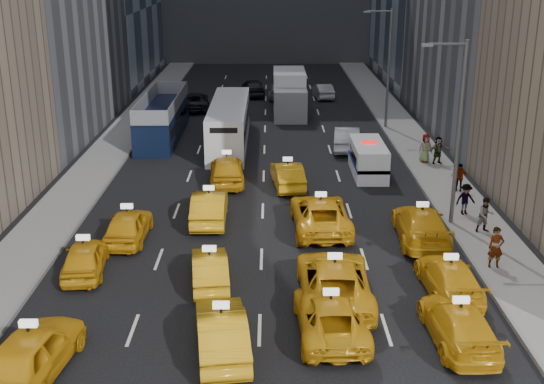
% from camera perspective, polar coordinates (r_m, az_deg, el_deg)
% --- Properties ---
extents(ground, '(160.00, 160.00, 0.00)m').
position_cam_1_polar(ground, '(22.94, -1.12, -13.98)').
color(ground, black).
rests_on(ground, ground).
extents(sidewalk_west, '(3.00, 90.00, 0.15)m').
position_cam_1_polar(sidewalk_west, '(47.21, -13.52, 3.23)').
color(sidewalk_west, gray).
rests_on(sidewalk_west, ground).
extents(sidewalk_east, '(3.00, 90.00, 0.15)m').
position_cam_1_polar(sidewalk_east, '(47.05, 12.27, 3.27)').
color(sidewalk_east, gray).
rests_on(sidewalk_east, ground).
extents(curb_west, '(0.15, 90.00, 0.18)m').
position_cam_1_polar(curb_west, '(46.90, -11.79, 3.27)').
color(curb_west, slate).
rests_on(curb_west, ground).
extents(curb_east, '(0.15, 90.00, 0.18)m').
position_cam_1_polar(curb_east, '(46.75, 10.53, 3.31)').
color(curb_east, slate).
rests_on(curb_east, ground).
extents(streetlight_near, '(2.15, 0.22, 9.00)m').
position_cam_1_polar(streetlight_near, '(33.32, 15.21, 5.21)').
color(streetlight_near, '#595B60').
rests_on(streetlight_near, ground).
extents(streetlight_far, '(2.15, 0.22, 9.00)m').
position_cam_1_polar(streetlight_far, '(52.53, 9.63, 10.47)').
color(streetlight_far, '#595B60').
rests_on(streetlight_far, ground).
extents(taxi_4, '(2.57, 5.02, 1.64)m').
position_cam_1_polar(taxi_4, '(23.08, -19.43, -12.57)').
color(taxi_4, orange).
rests_on(taxi_4, ground).
extents(taxi_5, '(2.23, 4.81, 1.53)m').
position_cam_1_polar(taxi_5, '(23.10, -4.22, -11.55)').
color(taxi_5, orange).
rests_on(taxi_5, ground).
extents(taxi_6, '(2.54, 5.11, 1.39)m').
position_cam_1_polar(taxi_6, '(24.19, 4.90, -10.25)').
color(taxi_6, orange).
rests_on(taxi_6, ground).
extents(taxi_7, '(2.13, 4.86, 1.39)m').
position_cam_1_polar(taxi_7, '(24.44, 15.35, -10.59)').
color(taxi_7, orange).
rests_on(taxi_7, ground).
extents(taxi_8, '(2.07, 4.22, 1.38)m').
position_cam_1_polar(taxi_8, '(29.45, -15.38, -5.33)').
color(taxi_8, orange).
rests_on(taxi_8, ground).
extents(taxi_9, '(1.87, 4.15, 1.32)m').
position_cam_1_polar(taxi_9, '(27.65, -5.22, -6.40)').
color(taxi_9, orange).
rests_on(taxi_9, ground).
extents(taxi_10, '(2.80, 5.93, 1.64)m').
position_cam_1_polar(taxi_10, '(26.30, 5.22, -7.42)').
color(taxi_10, orange).
rests_on(taxi_10, ground).
extents(taxi_11, '(2.06, 4.75, 1.36)m').
position_cam_1_polar(taxi_11, '(27.62, 14.60, -6.96)').
color(taxi_11, orange).
rests_on(taxi_11, ground).
extents(taxi_12, '(1.80, 4.35, 1.47)m').
position_cam_1_polar(taxi_12, '(32.30, -11.94, -2.76)').
color(taxi_12, orange).
rests_on(taxi_12, ground).
extents(taxi_13, '(1.75, 4.75, 1.55)m').
position_cam_1_polar(taxi_13, '(33.96, -5.26, -1.24)').
color(taxi_13, orange).
rests_on(taxi_13, ground).
extents(taxi_14, '(2.84, 5.80, 1.59)m').
position_cam_1_polar(taxi_14, '(32.92, 4.07, -1.85)').
color(taxi_14, orange).
rests_on(taxi_14, ground).
extents(taxi_15, '(2.48, 5.56, 1.59)m').
position_cam_1_polar(taxi_15, '(32.28, 12.37, -2.70)').
color(taxi_15, orange).
rests_on(taxi_15, ground).
extents(taxi_16, '(2.31, 5.03, 1.67)m').
position_cam_1_polar(taxi_16, '(39.66, -3.79, 1.88)').
color(taxi_16, orange).
rests_on(taxi_16, ground).
extents(taxi_17, '(2.03, 4.57, 1.46)m').
position_cam_1_polar(taxi_17, '(38.93, 1.31, 1.43)').
color(taxi_17, orange).
rests_on(taxi_17, ground).
extents(nypd_van, '(2.53, 5.07, 2.09)m').
position_cam_1_polar(nypd_van, '(41.66, 8.05, 2.73)').
color(nypd_van, white).
rests_on(nypd_van, ground).
extents(double_decker, '(3.70, 11.12, 3.17)m').
position_cam_1_polar(double_decker, '(50.24, -9.14, 6.22)').
color(double_decker, black).
rests_on(double_decker, ground).
extents(city_bus, '(3.98, 11.97, 3.03)m').
position_cam_1_polar(city_bus, '(47.79, -3.60, 5.68)').
color(city_bus, silver).
rests_on(city_bus, ground).
extents(box_truck, '(2.81, 7.77, 3.53)m').
position_cam_1_polar(box_truck, '(57.51, 1.47, 8.23)').
color(box_truck, silver).
rests_on(box_truck, ground).
extents(misc_car_0, '(2.18, 4.95, 1.58)m').
position_cam_1_polar(misc_car_0, '(47.06, 6.27, 4.50)').
color(misc_car_0, '#B9BBC1').
rests_on(misc_car_0, ground).
extents(misc_car_1, '(3.12, 5.62, 1.49)m').
position_cam_1_polar(misc_car_1, '(59.76, -6.52, 7.55)').
color(misc_car_1, black).
rests_on(misc_car_1, ground).
extents(misc_car_2, '(2.74, 5.69, 1.60)m').
position_cam_1_polar(misc_car_2, '(64.54, 0.86, 8.57)').
color(misc_car_2, slate).
rests_on(misc_car_2, ground).
extents(misc_car_3, '(2.57, 5.02, 1.64)m').
position_cam_1_polar(misc_car_3, '(65.53, -1.61, 8.74)').
color(misc_car_3, black).
rests_on(misc_car_3, ground).
extents(misc_car_4, '(2.00, 4.32, 1.37)m').
position_cam_1_polar(misc_car_4, '(64.57, 4.26, 8.43)').
color(misc_car_4, '#999CA1').
rests_on(misc_car_4, ground).
extents(pedestrian_0, '(0.67, 0.45, 1.79)m').
position_cam_1_polar(pedestrian_0, '(30.00, 18.22, -4.43)').
color(pedestrian_0, gray).
rests_on(pedestrian_0, sidewalk_east).
extents(pedestrian_1, '(0.88, 0.55, 1.70)m').
position_cam_1_polar(pedestrian_1, '(33.69, 17.45, -1.84)').
color(pedestrian_1, gray).
rests_on(pedestrian_1, sidewalk_east).
extents(pedestrian_2, '(1.11, 0.63, 1.61)m').
position_cam_1_polar(pedestrian_2, '(35.73, 15.89, -0.58)').
color(pedestrian_2, gray).
rests_on(pedestrian_2, sidewalk_east).
extents(pedestrian_3, '(0.99, 0.64, 1.57)m').
position_cam_1_polar(pedestrian_3, '(39.29, 15.39, 1.20)').
color(pedestrian_3, gray).
rests_on(pedestrian_3, sidewalk_east).
extents(pedestrian_4, '(0.95, 0.61, 1.81)m').
position_cam_1_polar(pedestrian_4, '(44.37, 12.71, 3.60)').
color(pedestrian_4, gray).
rests_on(pedestrian_4, sidewalk_east).
extents(pedestrian_5, '(1.67, 0.93, 1.73)m').
position_cam_1_polar(pedestrian_5, '(44.20, 13.71, 3.42)').
color(pedestrian_5, gray).
rests_on(pedestrian_5, sidewalk_east).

